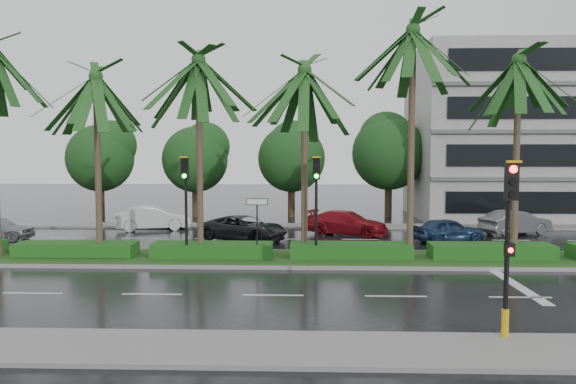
{
  "coord_description": "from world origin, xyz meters",
  "views": [
    {
      "loc": [
        1.09,
        -23.05,
        4.66
      ],
      "look_at": [
        0.28,
        1.5,
        2.94
      ],
      "focal_mm": 35.0,
      "sensor_mm": 36.0,
      "label": 1
    }
  ],
  "objects_px": {
    "street_sign": "(257,213)",
    "car_white": "(153,218)",
    "signal_median_left": "(185,192)",
    "car_red": "(347,223)",
    "signal_near": "(509,242)",
    "car_darkgrey": "(244,228)",
    "car_blue": "(448,230)",
    "car_grey": "(515,222)"
  },
  "relations": [
    {
      "from": "car_white",
      "to": "car_blue",
      "type": "height_order",
      "value": "car_white"
    },
    {
      "from": "signal_median_left",
      "to": "street_sign",
      "type": "xyz_separation_m",
      "value": [
        3.0,
        0.18,
        -0.87
      ]
    },
    {
      "from": "car_darkgrey",
      "to": "car_red",
      "type": "relative_size",
      "value": 1.01
    },
    {
      "from": "signal_near",
      "to": "car_darkgrey",
      "type": "xyz_separation_m",
      "value": [
        -8.22,
        15.95,
        -1.85
      ]
    },
    {
      "from": "signal_near",
      "to": "car_white",
      "type": "relative_size",
      "value": 0.99
    },
    {
      "from": "street_sign",
      "to": "car_grey",
      "type": "xyz_separation_m",
      "value": [
        14.0,
        8.6,
        -1.43
      ]
    },
    {
      "from": "car_red",
      "to": "car_blue",
      "type": "xyz_separation_m",
      "value": [
        5.1,
        -2.46,
        -0.05
      ]
    },
    {
      "from": "car_white",
      "to": "car_darkgrey",
      "type": "relative_size",
      "value": 0.93
    },
    {
      "from": "signal_near",
      "to": "street_sign",
      "type": "xyz_separation_m",
      "value": [
        -7.0,
        9.87,
        -0.38
      ]
    },
    {
      "from": "signal_median_left",
      "to": "car_darkgrey",
      "type": "xyz_separation_m",
      "value": [
        1.78,
        6.26,
        -2.34
      ]
    },
    {
      "from": "car_darkgrey",
      "to": "car_grey",
      "type": "xyz_separation_m",
      "value": [
        15.22,
        2.53,
        0.04
      ]
    },
    {
      "from": "street_sign",
      "to": "car_white",
      "type": "height_order",
      "value": "street_sign"
    },
    {
      "from": "car_blue",
      "to": "car_darkgrey",
      "type": "bearing_deg",
      "value": 71.07
    },
    {
      "from": "signal_near",
      "to": "car_darkgrey",
      "type": "distance_m",
      "value": 18.04
    },
    {
      "from": "car_white",
      "to": "signal_near",
      "type": "bearing_deg",
      "value": -160.82
    },
    {
      "from": "car_red",
      "to": "signal_near",
      "type": "bearing_deg",
      "value": -149.04
    },
    {
      "from": "signal_median_left",
      "to": "car_white",
      "type": "distance_m",
      "value": 11.08
    },
    {
      "from": "car_darkgrey",
      "to": "car_blue",
      "type": "relative_size",
      "value": 1.27
    },
    {
      "from": "street_sign",
      "to": "car_red",
      "type": "relative_size",
      "value": 0.55
    },
    {
      "from": "signal_near",
      "to": "signal_median_left",
      "type": "height_order",
      "value": "signal_median_left"
    },
    {
      "from": "signal_median_left",
      "to": "car_red",
      "type": "xyz_separation_m",
      "value": [
        7.4,
        8.41,
        -2.32
      ]
    },
    {
      "from": "street_sign",
      "to": "car_grey",
      "type": "relative_size",
      "value": 0.61
    },
    {
      "from": "car_white",
      "to": "signal_median_left",
      "type": "bearing_deg",
      "value": -173.88
    },
    {
      "from": "signal_median_left",
      "to": "car_red",
      "type": "bearing_deg",
      "value": 48.67
    },
    {
      "from": "signal_median_left",
      "to": "car_grey",
      "type": "distance_m",
      "value": 19.27
    },
    {
      "from": "signal_near",
      "to": "street_sign",
      "type": "relative_size",
      "value": 1.68
    },
    {
      "from": "car_red",
      "to": "car_blue",
      "type": "relative_size",
      "value": 1.26
    },
    {
      "from": "car_darkgrey",
      "to": "car_grey",
      "type": "relative_size",
      "value": 1.12
    },
    {
      "from": "car_white",
      "to": "car_blue",
      "type": "bearing_deg",
      "value": -120.25
    },
    {
      "from": "car_grey",
      "to": "signal_median_left",
      "type": "bearing_deg",
      "value": 92.91
    },
    {
      "from": "street_sign",
      "to": "car_white",
      "type": "relative_size",
      "value": 0.59
    },
    {
      "from": "signal_near",
      "to": "car_red",
      "type": "bearing_deg",
      "value": 98.19
    },
    {
      "from": "car_white",
      "to": "car_grey",
      "type": "bearing_deg",
      "value": -109.88
    },
    {
      "from": "street_sign",
      "to": "car_darkgrey",
      "type": "bearing_deg",
      "value": 101.38
    },
    {
      "from": "signal_median_left",
      "to": "car_darkgrey",
      "type": "bearing_deg",
      "value": 74.14
    },
    {
      "from": "signal_near",
      "to": "signal_median_left",
      "type": "distance_m",
      "value": 13.93
    },
    {
      "from": "car_red",
      "to": "street_sign",
      "type": "bearing_deg",
      "value": 174.66
    },
    {
      "from": "car_darkgrey",
      "to": "car_grey",
      "type": "bearing_deg",
      "value": -56.22
    },
    {
      "from": "car_blue",
      "to": "car_grey",
      "type": "bearing_deg",
      "value": -75.07
    },
    {
      "from": "car_red",
      "to": "car_grey",
      "type": "height_order",
      "value": "car_grey"
    },
    {
      "from": "car_white",
      "to": "car_darkgrey",
      "type": "distance_m",
      "value": 7.04
    },
    {
      "from": "car_white",
      "to": "car_grey",
      "type": "relative_size",
      "value": 1.04
    }
  ]
}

